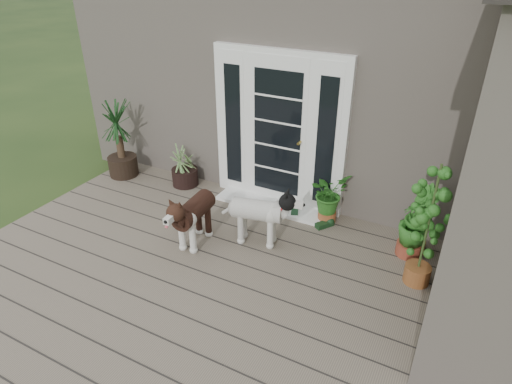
% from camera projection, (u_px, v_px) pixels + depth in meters
% --- Properties ---
extents(deck, '(6.20, 4.60, 0.12)m').
position_uv_depth(deck, '(206.00, 301.00, 4.67)').
color(deck, '#6B5B4C').
rests_on(deck, ground).
extents(house_main, '(7.40, 4.00, 3.10)m').
position_uv_depth(house_main, '(343.00, 73.00, 7.24)').
color(house_main, '#665E54').
rests_on(house_main, ground).
extents(door_unit, '(1.90, 0.14, 2.15)m').
position_uv_depth(door_unit, '(279.00, 131.00, 5.90)').
color(door_unit, white).
rests_on(door_unit, deck).
extents(door_step, '(1.60, 0.40, 0.05)m').
position_uv_depth(door_step, '(271.00, 205.00, 6.26)').
color(door_step, white).
rests_on(door_step, deck).
extents(brindle_dog, '(0.41, 0.85, 0.70)m').
position_uv_depth(brindle_dog, '(195.00, 219.00, 5.33)').
color(brindle_dog, '#331A12').
rests_on(brindle_dog, deck).
extents(white_dog, '(0.87, 0.52, 0.68)m').
position_uv_depth(white_dog, '(257.00, 219.00, 5.35)').
color(white_dog, white).
rests_on(white_dog, deck).
extents(spider_plant, '(0.86, 0.86, 0.71)m').
position_uv_depth(spider_plant, '(184.00, 164.00, 6.68)').
color(spider_plant, '#909E61').
rests_on(spider_plant, deck).
extents(yucca, '(1.06, 1.06, 1.25)m').
position_uv_depth(yucca, '(119.00, 139.00, 6.84)').
color(yucca, black).
rests_on(yucca, deck).
extents(herb_a, '(0.67, 0.67, 0.64)m').
position_uv_depth(herb_a, '(328.00, 201.00, 5.78)').
color(herb_a, '#1D5317').
rests_on(herb_a, deck).
extents(herb_b, '(0.50, 0.50, 0.66)m').
position_uv_depth(herb_b, '(417.00, 229.00, 5.18)').
color(herb_b, '#215B1A').
rests_on(herb_b, deck).
extents(herb_c, '(0.49, 0.49, 0.63)m').
position_uv_depth(herb_c, '(412.00, 232.00, 5.14)').
color(herb_c, '#285B1A').
rests_on(herb_c, deck).
extents(sapling, '(0.46, 0.46, 1.49)m').
position_uv_depth(sapling, '(428.00, 225.00, 4.50)').
color(sapling, '#2A5C1A').
rests_on(sapling, deck).
extents(clog_left, '(0.23, 0.32, 0.09)m').
position_uv_depth(clog_left, '(295.00, 211.00, 6.08)').
color(clog_left, '#14341C').
rests_on(clog_left, deck).
extents(clog_right, '(0.27, 0.32, 0.09)m').
position_uv_depth(clog_right, '(325.00, 224.00, 5.79)').
color(clog_right, black).
rests_on(clog_right, deck).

